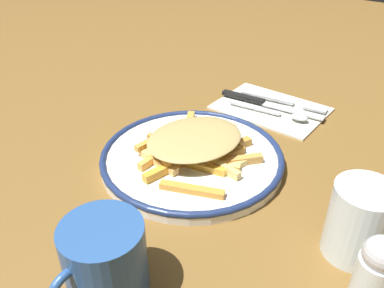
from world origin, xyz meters
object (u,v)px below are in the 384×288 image
object	(u,v)px
plate	(192,157)
spoon	(282,114)
knife	(262,102)
coffee_mug	(104,261)
fries_heap	(195,145)
napkin	(271,108)
fork	(283,101)
water_glass	(359,221)
salt_shaker	(376,273)

from	to	relation	value
plate	spoon	xyz separation A→B (m)	(-0.21, 0.06, 0.00)
knife	coffee_mug	distance (m)	0.49
spoon	knife	bearing A→B (deg)	-113.38
spoon	coffee_mug	size ratio (longest dim) A/B	1.34
fries_heap	napkin	world-z (taller)	fries_heap
plate	fork	bearing A→B (deg)	173.05
fork	coffee_mug	distance (m)	0.52
fries_heap	coffee_mug	distance (m)	0.26
fries_heap	fork	world-z (taller)	fries_heap
spoon	coffee_mug	bearing A→B (deg)	1.29
plate	water_glass	bearing A→B (deg)	81.50
napkin	water_glass	size ratio (longest dim) A/B	2.17
fork	fries_heap	bearing A→B (deg)	-6.27
plate	salt_shaker	size ratio (longest dim) A/B	3.17
fork	spoon	bearing A→B (deg)	22.76
knife	napkin	bearing A→B (deg)	94.04
fries_heap	spoon	size ratio (longest dim) A/B	1.36
knife	water_glass	distance (m)	0.38
spoon	coffee_mug	world-z (taller)	coffee_mug
knife	water_glass	xyz separation A→B (m)	(0.28, 0.26, 0.04)
fork	water_glass	world-z (taller)	water_glass
water_glass	fries_heap	bearing A→B (deg)	-99.46
plate	napkin	distance (m)	0.24
plate	fork	size ratio (longest dim) A/B	1.63
spoon	water_glass	xyz separation A→B (m)	(0.25, 0.21, 0.04)
fries_heap	coffee_mug	size ratio (longest dim) A/B	1.82
knife	coffee_mug	world-z (taller)	coffee_mug
plate	water_glass	size ratio (longest dim) A/B	3.06
plate	salt_shaker	bearing A→B (deg)	70.91
napkin	fork	world-z (taller)	fork
salt_shaker	napkin	bearing A→B (deg)	-141.12
fork	spoon	xyz separation A→B (m)	(0.05, 0.02, 0.00)
plate	salt_shaker	world-z (taller)	salt_shaker
plate	fries_heap	distance (m)	0.02
spoon	water_glass	bearing A→B (deg)	39.16
salt_shaker	knife	bearing A→B (deg)	-139.15
fries_heap	fork	distance (m)	0.27
water_glass	salt_shaker	xyz separation A→B (m)	(0.06, 0.03, -0.00)
fries_heap	fork	bearing A→B (deg)	173.73
plate	napkin	world-z (taller)	plate
fries_heap	napkin	bearing A→B (deg)	175.88
fries_heap	napkin	size ratio (longest dim) A/B	1.02
plate	coffee_mug	world-z (taller)	coffee_mug
water_glass	plate	bearing A→B (deg)	-98.50
coffee_mug	plate	bearing A→B (deg)	-165.13
fries_heap	fork	size ratio (longest dim) A/B	1.17
plate	water_glass	distance (m)	0.27
water_glass	knife	bearing A→B (deg)	-136.78
coffee_mug	napkin	bearing A→B (deg)	-174.70
fork	plate	bearing A→B (deg)	-6.95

